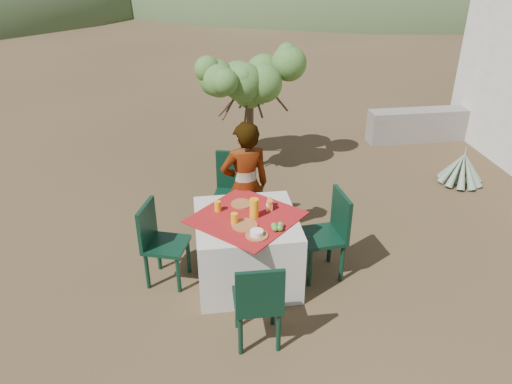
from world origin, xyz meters
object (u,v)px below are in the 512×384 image
chair_near (258,301)px  person (245,186)px  chair_left (159,240)px  shrub_tree (253,85)px  chair_right (329,231)px  juice_pitcher (254,208)px  table (247,248)px  agave (462,169)px  chair_far (234,190)px

chair_near → person: (0.09, 1.63, 0.27)m
chair_left → shrub_tree: (1.34, 2.65, 0.80)m
chair_near → chair_right: bearing=-132.0°
chair_near → shrub_tree: shrub_tree is taller
person → juice_pitcher: size_ratio=7.52×
person → shrub_tree: 2.20m
chair_near → juice_pitcher: (0.10, 0.95, 0.37)m
table → shrub_tree: (0.45, 2.76, 0.92)m
agave → juice_pitcher: bearing=-151.3°
shrub_tree → agave: shrub_tree is taller
table → agave: size_ratio=1.91×
chair_near → chair_right: size_ratio=0.94×
chair_far → shrub_tree: bearing=90.1°
chair_far → chair_left: (-0.87, -0.89, -0.05)m
chair_far → person: person is taller
table → chair_near: 0.98m
chair_near → chair_left: bearing=-50.0°
chair_far → shrub_tree: (0.47, 1.76, 0.75)m
chair_far → person: (0.10, -0.34, 0.21)m
agave → chair_far: bearing=-167.0°
chair_near → chair_far: bearing=-88.8°
chair_near → person: 1.65m
table → chair_left: size_ratio=1.46×
chair_left → chair_right: 1.76m
person → shrub_tree: size_ratio=0.93×
chair_far → person: size_ratio=0.65×
chair_right → agave: 3.08m
chair_far → shrub_tree: size_ratio=0.60×
chair_right → person: bearing=-135.7°
chair_near → chair_left: (-0.87, 1.08, 0.00)m
agave → person: bearing=-161.2°
chair_far → chair_near: (0.01, -1.96, -0.06)m
table → agave: (3.36, 1.78, -0.15)m
person → agave: 3.51m
chair_far → chair_right: size_ratio=1.04×
chair_left → chair_right: bearing=-75.4°
person → shrub_tree: shrub_tree is taller
chair_far → chair_right: (0.89, -1.01, -0.02)m
chair_near → chair_left: 1.39m
person → shrub_tree: bearing=-109.6°
shrub_tree → chair_far: bearing=-105.0°
juice_pitcher → person: bearing=90.6°
chair_right → agave: bearing=120.3°
shrub_tree → person: bearing=-100.1°
chair_left → juice_pitcher: size_ratio=4.41×
chair_right → juice_pitcher: juice_pitcher is taller
chair_right → shrub_tree: size_ratio=0.58×
chair_left → agave: chair_left is taller
agave → juice_pitcher: 3.79m
table → person: size_ratio=0.85×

